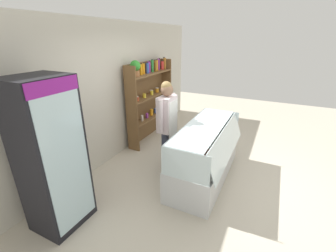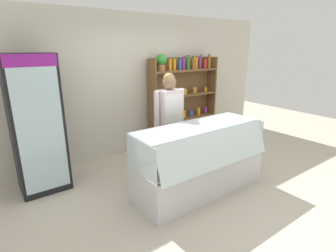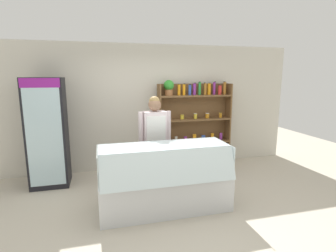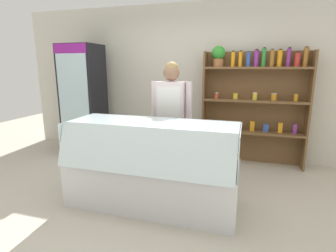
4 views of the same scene
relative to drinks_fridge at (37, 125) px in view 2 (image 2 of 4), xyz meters
The scene contains 6 objects.
ground_plane 2.58m from the drinks_fridge, 35.17° to the right, with size 12.00×12.00×0.00m, color beige.
back_wall 2.06m from the drinks_fridge, 16.84° to the left, with size 6.80×0.10×2.70m, color beige.
drinks_fridge is the anchor object (origin of this frame).
shelving_unit 2.97m from the drinks_fridge, ahead, with size 1.65×0.29×1.95m.
deli_display_case 2.44m from the drinks_fridge, 37.76° to the right, with size 1.97×0.81×1.01m.
shop_clerk 1.99m from the drinks_fridge, 19.91° to the right, with size 0.58×0.25×1.69m.
Camera 2 is at (-2.52, -2.65, 2.08)m, focal length 28.00 mm.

